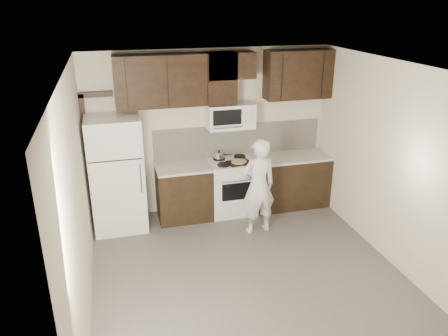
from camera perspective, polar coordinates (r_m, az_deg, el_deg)
name	(u,v)px	position (r m, az deg, el deg)	size (l,w,h in m)	color
floor	(250,279)	(5.89, 3.44, -14.27)	(4.50, 4.50, 0.00)	#585553
back_wall	(210,132)	(7.25, -1.91, 4.74)	(4.00, 4.00, 0.00)	beige
ceiling	(256,70)	(4.84, 4.16, 12.67)	(4.50, 4.50, 0.00)	white
counter_run	(249,185)	(7.44, 3.26, -2.20)	(2.95, 0.64, 0.91)	black
stove	(232,186)	(7.35, 1.01, -2.42)	(0.76, 0.66, 0.94)	white
backsplash	(238,139)	(7.42, 1.90, 3.75)	(2.90, 0.02, 0.54)	beige
upper_cabinets	(224,76)	(6.92, 0.05, 11.88)	(3.48, 0.35, 0.78)	black
microwave	(230,116)	(7.06, 0.81, 6.82)	(0.76, 0.42, 0.40)	white
refrigerator	(117,174)	(6.89, -13.80, -0.78)	(0.80, 0.76, 1.80)	white
door_trim	(90,148)	(7.08, -17.13, 2.50)	(0.50, 0.08, 2.12)	black
saucepan	(219,156)	(7.25, -0.64, 1.64)	(0.29, 0.17, 0.17)	silver
baking_tray	(239,163)	(7.10, 1.97, 0.72)	(0.37, 0.28, 0.02)	black
pizza	(239,161)	(7.10, 1.98, 0.85)	(0.25, 0.25, 0.02)	tan
person	(258,187)	(6.63, 4.49, -2.43)	(0.55, 0.36, 1.52)	white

